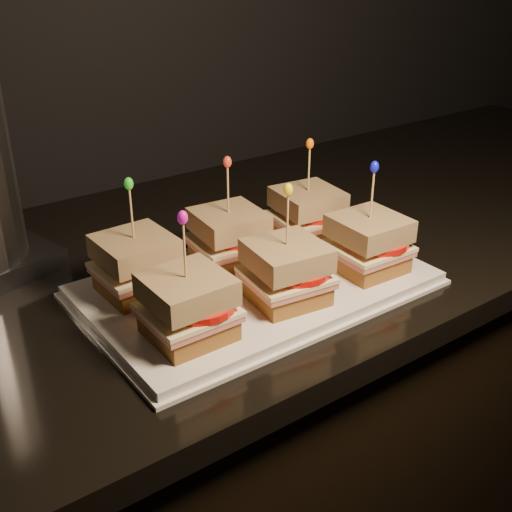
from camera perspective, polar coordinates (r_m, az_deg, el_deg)
cabinet at (r=1.34m, az=-0.11°, el=-16.46°), size 2.24×0.69×0.84m
granite_slab at (r=1.09m, az=-0.13°, el=0.79°), size 2.28×0.73×0.04m
platter at (r=0.91m, az=0.00°, el=-2.59°), size 0.47×0.29×0.02m
platter_rim at (r=0.92m, az=0.00°, el=-2.91°), size 0.48×0.30×0.01m
sandwich_0_bread_bot at (r=0.89m, az=-10.45°, el=-2.35°), size 0.09×0.09×0.03m
sandwich_0_ham at (r=0.88m, az=-10.54°, el=-1.39°), size 0.10×0.10×0.01m
sandwich_0_cheese at (r=0.88m, az=-10.58°, el=-0.99°), size 0.11×0.10×0.01m
sandwich_0_tomato at (r=0.87m, az=-9.74°, el=-0.49°), size 0.09×0.09×0.01m
sandwich_0_bread_top at (r=0.86m, az=-10.73°, el=0.66°), size 0.10×0.10×0.03m
sandwich_0_pick at (r=0.85m, az=-10.99°, el=3.46°), size 0.00×0.00×0.09m
sandwich_0_frill at (r=0.83m, az=-11.25°, el=6.32°), size 0.01×0.01×0.02m
sandwich_1_bread_bot at (r=0.95m, az=-2.39°, el=0.16°), size 0.10×0.10×0.03m
sandwich_1_ham at (r=0.94m, az=-2.41°, el=1.07°), size 0.11×0.11×0.01m
sandwich_1_cheese at (r=0.94m, az=-2.42°, el=1.46°), size 0.11×0.11×0.01m
sandwich_1_tomato at (r=0.94m, az=-1.62°, el=1.93°), size 0.09×0.09×0.01m
sandwich_1_bread_top at (r=0.93m, az=-2.45°, el=3.02°), size 0.10×0.10×0.03m
sandwich_1_pick at (r=0.91m, az=-2.51°, el=5.67°), size 0.00×0.00×0.09m
sandwich_1_frill at (r=0.90m, az=-2.56°, el=8.36°), size 0.01×0.01×0.02m
sandwich_2_bread_bot at (r=1.03m, az=4.52°, el=2.32°), size 0.10×0.10×0.03m
sandwich_2_ham at (r=1.03m, az=4.56°, el=3.17°), size 0.11×0.11×0.01m
sandwich_2_cheese at (r=1.02m, az=4.57°, el=3.53°), size 0.11×0.11×0.01m
sandwich_2_tomato at (r=1.03m, az=5.31°, el=3.96°), size 0.09×0.09×0.01m
sandwich_2_bread_top at (r=1.01m, az=4.63°, el=4.99°), size 0.10×0.10×0.03m
sandwich_2_pick at (r=1.00m, az=4.72°, el=7.45°), size 0.00×0.00×0.09m
sandwich_2_frill at (r=0.98m, az=4.82°, el=9.92°), size 0.01×0.01×0.02m
sandwich_3_bread_bot at (r=0.78m, az=-6.01°, el=-6.24°), size 0.09×0.09×0.03m
sandwich_3_ham at (r=0.77m, az=-6.06°, el=-5.19°), size 0.10×0.10×0.01m
sandwich_3_cheese at (r=0.77m, az=-6.09°, el=-4.75°), size 0.10×0.10×0.01m
sandwich_3_tomato at (r=0.77m, az=-5.11°, el=-4.19°), size 0.09×0.09×0.01m
sandwich_3_bread_top at (r=0.76m, az=-6.19°, el=-2.94°), size 0.09×0.09×0.03m
sandwich_3_pick at (r=0.74m, az=-6.36°, el=0.19°), size 0.00×0.00×0.09m
sandwich_3_frill at (r=0.72m, az=-6.54°, el=3.42°), size 0.01×0.01×0.02m
sandwich_4_bread_bot at (r=0.86m, az=2.67°, el=-3.08°), size 0.10×0.10×0.03m
sandwich_4_ham at (r=0.85m, az=2.69°, el=-2.10°), size 0.11×0.11×0.01m
sandwich_4_cheese at (r=0.84m, az=2.70°, el=-1.68°), size 0.11×0.11×0.01m
sandwich_4_tomato at (r=0.84m, az=3.60°, el=-1.16°), size 0.09×0.09×0.01m
sandwich_4_bread_top at (r=0.83m, az=2.74°, el=0.03°), size 0.10×0.10×0.03m
sandwich_4_pick at (r=0.81m, az=2.81°, el=2.93°), size 0.00×0.00×0.09m
sandwich_4_frill at (r=0.80m, az=2.88°, el=5.91°), size 0.01×0.01×0.02m
sandwich_5_bread_bot at (r=0.95m, az=9.80°, el=-0.42°), size 0.10×0.10×0.03m
sandwich_5_ham at (r=0.94m, az=9.88°, el=0.50°), size 0.11×0.10×0.01m
sandwich_5_cheese at (r=0.94m, az=9.91°, el=0.88°), size 0.11×0.10×0.01m
sandwich_5_tomato at (r=0.94m, az=10.72°, el=1.35°), size 0.09×0.09×0.01m
sandwich_5_bread_top at (r=0.92m, az=10.04°, el=2.45°), size 0.10×0.10×0.03m
sandwich_5_pick at (r=0.91m, az=10.27°, el=5.11°), size 0.00×0.00×0.09m
sandwich_5_frill at (r=0.89m, az=10.50°, el=7.80°), size 0.01×0.01×0.02m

